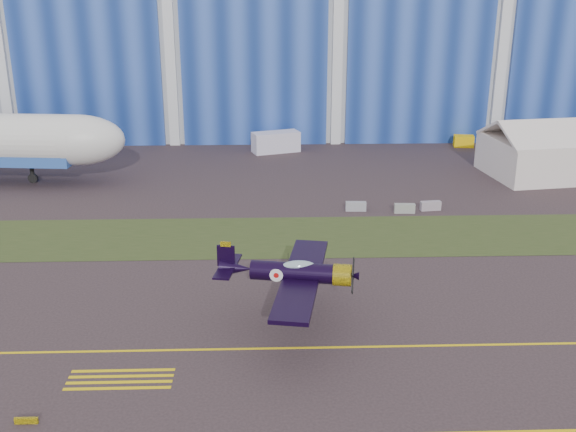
{
  "coord_description": "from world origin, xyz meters",
  "views": [
    {
      "loc": [
        -9.51,
        -41.44,
        21.62
      ],
      "look_at": [
        -7.94,
        6.66,
        4.55
      ],
      "focal_mm": 42.0,
      "sensor_mm": 36.0,
      "label": 1
    }
  ],
  "objects_px": {
    "warbird": "(293,272)",
    "tent": "(553,147)",
    "shipping_container": "(276,142)",
    "tug": "(464,141)"
  },
  "relations": [
    {
      "from": "warbird",
      "to": "tent",
      "type": "bearing_deg",
      "value": 58.26
    },
    {
      "from": "tent",
      "to": "shipping_container",
      "type": "relative_size",
      "value": 2.57
    },
    {
      "from": "warbird",
      "to": "shipping_container",
      "type": "height_order",
      "value": "warbird"
    },
    {
      "from": "warbird",
      "to": "tent",
      "type": "relative_size",
      "value": 0.89
    },
    {
      "from": "tent",
      "to": "tug",
      "type": "height_order",
      "value": "tent"
    },
    {
      "from": "warbird",
      "to": "tug",
      "type": "bearing_deg",
      "value": 72.91
    },
    {
      "from": "tug",
      "to": "warbird",
      "type": "bearing_deg",
      "value": -107.92
    },
    {
      "from": "tent",
      "to": "tug",
      "type": "xyz_separation_m",
      "value": [
        -6.14,
        14.11,
        -2.57
      ]
    },
    {
      "from": "warbird",
      "to": "shipping_container",
      "type": "relative_size",
      "value": 2.28
    },
    {
      "from": "warbird",
      "to": "tent",
      "type": "xyz_separation_m",
      "value": [
        31.25,
        35.11,
        -0.62
      ]
    }
  ]
}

